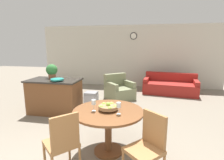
# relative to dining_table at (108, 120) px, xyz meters

# --- Properties ---
(wall_back) EXTENTS (8.00, 0.09, 2.70)m
(wall_back) POSITION_rel_dining_table_xyz_m (-0.20, 5.19, 0.76)
(wall_back) COLOR beige
(wall_back) RESTS_ON ground_plane
(dining_table) EXTENTS (1.18, 1.18, 0.76)m
(dining_table) POSITION_rel_dining_table_xyz_m (0.00, 0.00, 0.00)
(dining_table) COLOR brown
(dining_table) RESTS_ON ground_plane
(dining_chair_near_left) EXTENTS (0.59, 0.59, 0.94)m
(dining_chair_near_left) POSITION_rel_dining_table_xyz_m (-0.50, -0.65, -0.07)
(dining_chair_near_left) COLOR #9E6B3D
(dining_chair_near_left) RESTS_ON ground_plane
(dining_chair_near_right) EXTENTS (0.59, 0.59, 0.94)m
(dining_chair_near_right) POSITION_rel_dining_table_xyz_m (0.65, -0.50, -0.07)
(dining_chair_near_right) COLOR #9E6B3D
(dining_chair_near_right) RESTS_ON ground_plane
(fruit_bowl) EXTENTS (0.32, 0.32, 0.14)m
(fruit_bowl) POSITION_rel_dining_table_xyz_m (0.00, 0.00, 0.23)
(fruit_bowl) COLOR olive
(fruit_bowl) RESTS_ON dining_table
(wine_glass_left) EXTENTS (0.07, 0.07, 0.19)m
(wine_glass_left) POSITION_rel_dining_table_xyz_m (-0.22, -0.08, 0.31)
(wine_glass_left) COLOR silver
(wine_glass_left) RESTS_ON dining_table
(wine_glass_right) EXTENTS (0.07, 0.07, 0.19)m
(wine_glass_right) POSITION_rel_dining_table_xyz_m (0.20, -0.13, 0.31)
(wine_glass_right) COLOR silver
(wine_glass_right) RESTS_ON dining_table
(kitchen_island) EXTENTS (1.39, 0.78, 0.92)m
(kitchen_island) POSITION_rel_dining_table_xyz_m (-1.82, 1.53, -0.12)
(kitchen_island) COLOR brown
(kitchen_island) RESTS_ON ground_plane
(teal_bowl) EXTENTS (0.32, 0.32, 0.06)m
(teal_bowl) POSITION_rel_dining_table_xyz_m (-1.63, 1.35, 0.38)
(teal_bowl) COLOR teal
(teal_bowl) RESTS_ON kitchen_island
(potted_plant) EXTENTS (0.31, 0.31, 0.39)m
(potted_plant) POSITION_rel_dining_table_xyz_m (-1.98, 1.73, 0.55)
(potted_plant) COLOR #A36642
(potted_plant) RESTS_ON kitchen_island
(trash_bin) EXTENTS (0.33, 0.30, 0.61)m
(trash_bin) POSITION_rel_dining_table_xyz_m (-0.80, 1.57, -0.28)
(trash_bin) COLOR #9E9EA3
(trash_bin) RESTS_ON ground_plane
(couch) EXTENTS (2.07, 1.25, 0.76)m
(couch) POSITION_rel_dining_table_xyz_m (1.54, 4.19, -0.32)
(couch) COLOR maroon
(couch) RESTS_ON ground_plane
(armchair) EXTENTS (1.16, 1.16, 0.84)m
(armchair) POSITION_rel_dining_table_xyz_m (-0.29, 3.14, -0.30)
(armchair) COLOR #7A7F5B
(armchair) RESTS_ON ground_plane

